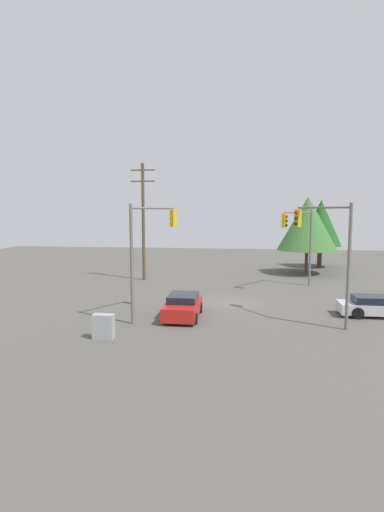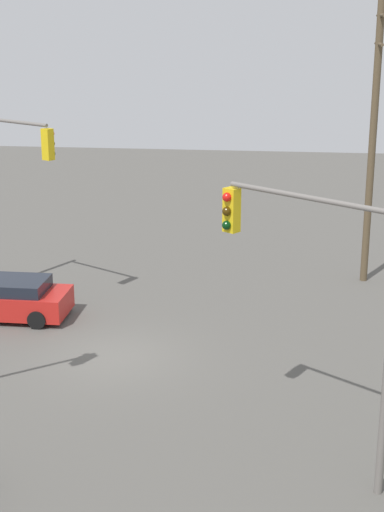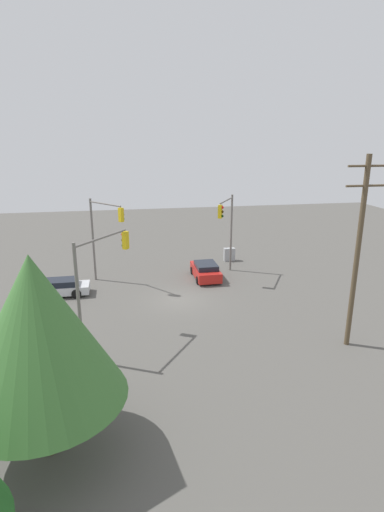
% 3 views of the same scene
% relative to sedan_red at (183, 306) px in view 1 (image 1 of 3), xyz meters
% --- Properties ---
extents(ground_plane, '(80.00, 80.00, 0.00)m').
position_rel_sedan_red_xyz_m(ground_plane, '(-2.89, -4.34, -0.68)').
color(ground_plane, '#54514C').
extents(sedan_red, '(2.05, 4.12, 1.38)m').
position_rel_sedan_red_xyz_m(sedan_red, '(0.00, 0.00, 0.00)').
color(sedan_red, red).
rests_on(sedan_red, ground_plane).
extents(sedan_silver, '(4.79, 1.85, 1.25)m').
position_rel_sedan_red_xyz_m(sedan_silver, '(-11.81, -1.76, -0.06)').
color(sedan_silver, silver).
rests_on(sedan_silver, ground_plane).
extents(traffic_signal_main, '(2.87, 3.80, 6.53)m').
position_rel_sedan_red_xyz_m(traffic_signal_main, '(-8.21, -10.19, 3.83)').
color(traffic_signal_main, slate).
rests_on(traffic_signal_main, ground_plane).
extents(traffic_signal_cross, '(2.14, 3.41, 6.81)m').
position_rel_sedan_red_xyz_m(traffic_signal_cross, '(1.94, 0.50, 3.96)').
color(traffic_signal_cross, slate).
rests_on(traffic_signal_cross, ground_plane).
extents(traffic_signal_aux, '(2.68, 3.21, 6.85)m').
position_rel_sedan_red_xyz_m(traffic_signal_aux, '(-8.24, 0.23, 3.99)').
color(traffic_signal_aux, slate).
rests_on(traffic_signal_aux, ground_plane).
extents(utility_pole_tall, '(2.20, 0.28, 10.68)m').
position_rel_sedan_red_xyz_m(utility_pole_tall, '(5.61, -12.53, 4.96)').
color(utility_pole_tall, brown).
rests_on(utility_pole_tall, ground_plane).
extents(electrical_cabinet, '(1.05, 0.53, 1.25)m').
position_rel_sedan_red_xyz_m(electrical_cabinet, '(3.34, 4.55, -0.05)').
color(electrical_cabinet, '#9EA0A3').
rests_on(electrical_cabinet, ground_plane).
extents(tree_behind, '(4.65, 4.65, 7.65)m').
position_rel_sedan_red_xyz_m(tree_behind, '(-12.15, -23.33, 4.36)').
color(tree_behind, '#4C3823').
rests_on(tree_behind, ground_plane).
extents(tree_far, '(5.97, 5.97, 7.83)m').
position_rel_sedan_red_xyz_m(tree_far, '(-9.92, -18.13, 4.46)').
color(tree_far, '#4C3823').
rests_on(tree_far, ground_plane).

